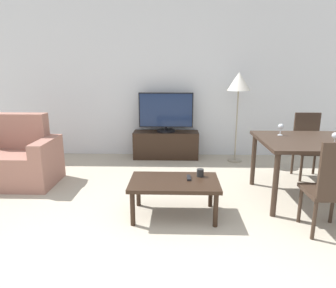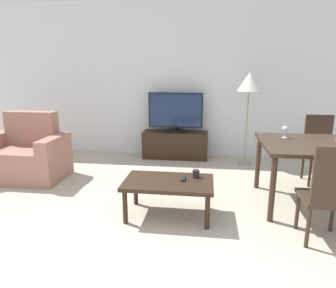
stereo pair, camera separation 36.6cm
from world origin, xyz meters
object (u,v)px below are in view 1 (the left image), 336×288
object	(u,v)px
dining_chair_near	(332,186)
cup_white_near	(200,173)
floor_lamp	(239,85)
tv_stand	(166,145)
remote_primary	(189,178)
armchair	(15,160)
wine_glass_center	(335,137)
tv	(166,112)
coffee_table	(174,185)
wine_glass_left	(281,127)
dining_chair_far	(308,143)
dining_table	(319,146)

from	to	relation	value
dining_chair_near	cup_white_near	size ratio (longest dim) A/B	11.10
floor_lamp	cup_white_near	bearing A→B (deg)	-111.54
tv_stand	remote_primary	bearing A→B (deg)	-81.42
armchair	wine_glass_center	bearing A→B (deg)	-10.32
tv	floor_lamp	bearing A→B (deg)	-8.00
coffee_table	cup_white_near	size ratio (longest dim) A/B	11.20
floor_lamp	armchair	bearing A→B (deg)	-160.64
cup_white_near	wine_glass_center	bearing A→B (deg)	2.03
coffee_table	wine_glass_left	size ratio (longest dim) A/B	6.44
dining_chair_far	wine_glass_left	bearing A→B (deg)	-135.80
armchair	tv_stand	world-z (taller)	armchair
tv	floor_lamp	size ratio (longest dim) A/B	0.63
tv_stand	coffee_table	bearing A→B (deg)	-85.64
tv_stand	dining_chair_near	bearing A→B (deg)	-57.68
tv	dining_chair_far	bearing A→B (deg)	-22.78
wine_glass_center	wine_glass_left	bearing A→B (deg)	127.33
coffee_table	tv	bearing A→B (deg)	94.36
cup_white_near	wine_glass_left	distance (m)	1.24
tv_stand	cup_white_near	distance (m)	2.12
armchair	wine_glass_center	xyz separation A→B (m)	(3.90, -0.71, 0.52)
cup_white_near	tv	bearing A→B (deg)	102.31
dining_table	wine_glass_center	bearing A→B (deg)	-87.02
coffee_table	wine_glass_center	world-z (taller)	wine_glass_center
dining_chair_far	cup_white_near	xyz separation A→B (m)	(-1.65, -1.18, -0.06)
tv	floor_lamp	xyz separation A→B (m)	(1.20, -0.17, 0.48)
tv	coffee_table	size ratio (longest dim) A/B	1.00
remote_primary	dining_chair_near	bearing A→B (deg)	-18.06
coffee_table	dining_chair_far	bearing A→B (deg)	34.23
dining_table	tv	bearing A→B (deg)	137.25
dining_table	wine_glass_center	size ratio (longest dim) A/B	9.41
dining_chair_near	floor_lamp	world-z (taller)	floor_lamp
tv	floor_lamp	distance (m)	1.30
floor_lamp	wine_glass_center	xyz separation A→B (m)	(0.68, -1.84, -0.46)
remote_primary	wine_glass_center	distance (m)	1.62
dining_table	remote_primary	size ratio (longest dim) A/B	9.16
tv	remote_primary	world-z (taller)	tv
dining_chair_near	dining_chair_far	size ratio (longest dim) A/B	1.00
armchair	dining_chair_far	xyz separation A→B (m)	(4.13, 0.42, 0.17)
coffee_table	wine_glass_left	xyz separation A→B (m)	(1.31, 0.71, 0.49)
dining_chair_far	dining_chair_near	bearing A→B (deg)	-106.02
cup_white_near	dining_table	bearing A→B (deg)	13.64
dining_chair_far	floor_lamp	xyz separation A→B (m)	(-0.90, 0.71, 0.80)
armchair	wine_glass_left	bearing A→B (deg)	-3.07
coffee_table	floor_lamp	size ratio (longest dim) A/B	0.63
wine_glass_left	wine_glass_center	bearing A→B (deg)	-52.67
tv_stand	tv	world-z (taller)	tv
dining_table	dining_chair_far	size ratio (longest dim) A/B	1.48
coffee_table	remote_primary	xyz separation A→B (m)	(0.15, 0.06, 0.06)
dining_table	cup_white_near	xyz separation A→B (m)	(-1.41, -0.34, -0.23)
dining_table	dining_chair_far	world-z (taller)	dining_chair_far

